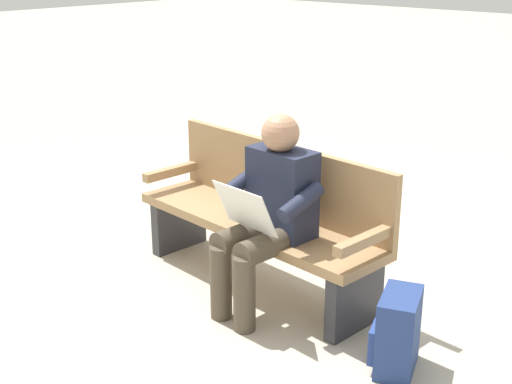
% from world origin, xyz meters
% --- Properties ---
extents(ground_plane, '(40.00, 40.00, 0.00)m').
position_xyz_m(ground_plane, '(0.00, 0.00, 0.00)').
color(ground_plane, '#B7AD99').
extents(bench_near, '(1.83, 0.61, 0.90)m').
position_xyz_m(bench_near, '(-0.00, -0.07, 0.46)').
color(bench_near, '#9E7A51').
rests_on(bench_near, ground).
extents(person_seated, '(0.59, 0.59, 1.18)m').
position_xyz_m(person_seated, '(-0.26, 0.18, 0.63)').
color(person_seated, '#1E2338').
rests_on(person_seated, ground).
extents(backpack, '(0.31, 0.37, 0.42)m').
position_xyz_m(backpack, '(-1.18, 0.24, 0.21)').
color(backpack, navy).
rests_on(backpack, ground).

